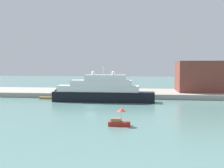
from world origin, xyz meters
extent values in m
plane|color=slate|center=(0.00, 0.00, 0.00)|extent=(400.00, 400.00, 0.00)
cube|color=gray|center=(0.00, 26.97, 0.78)|extent=(110.00, 21.94, 1.56)
cube|color=black|center=(1.79, 9.25, 1.45)|extent=(28.99, 4.44, 2.90)
cube|color=white|center=(0.34, 9.25, 3.78)|extent=(23.19, 4.08, 1.74)
cube|color=white|center=(1.21, 9.25, 5.42)|extent=(17.39, 3.73, 1.55)
cube|color=white|center=(2.37, 9.25, 6.97)|extent=(11.60, 3.37, 1.54)
cylinder|color=silver|center=(1.79, 9.25, 9.10)|extent=(0.16, 0.16, 2.72)
sphere|color=white|center=(4.69, 9.25, 8.27)|extent=(1.05, 1.05, 1.05)
sphere|color=white|center=(-1.11, 9.25, 8.27)|extent=(1.05, 1.05, 1.05)
cube|color=#B22319|center=(9.26, -20.91, 0.37)|extent=(3.71, 1.38, 0.73)
cube|color=#8C6647|center=(8.70, -20.91, 1.02)|extent=(1.63, 1.10, 0.57)
cylinder|color=#B2B2B2|center=(9.63, -20.91, 1.62)|extent=(0.06, 0.06, 1.78)
cone|color=red|center=(9.63, -20.91, 2.78)|extent=(1.53, 1.53, 0.54)
cube|color=olive|center=(-15.69, 13.60, 0.33)|extent=(6.45, 1.50, 0.67)
cube|color=brown|center=(32.06, 28.79, 6.74)|extent=(14.79, 14.69, 10.36)
cube|color=black|center=(-14.25, 20.47, 1.96)|extent=(3.83, 1.83, 0.80)
cube|color=#262D33|center=(-14.44, 20.47, 2.67)|extent=(2.30, 1.65, 0.63)
cylinder|color=#334C8C|center=(-9.91, 20.42, 2.34)|extent=(0.36, 0.36, 1.55)
sphere|color=tan|center=(-9.91, 20.42, 3.23)|extent=(0.24, 0.24, 0.24)
cylinder|color=black|center=(1.27, 17.43, 1.92)|extent=(0.38, 0.38, 0.71)
camera|label=1|loc=(13.46, -65.63, 10.19)|focal=42.74mm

